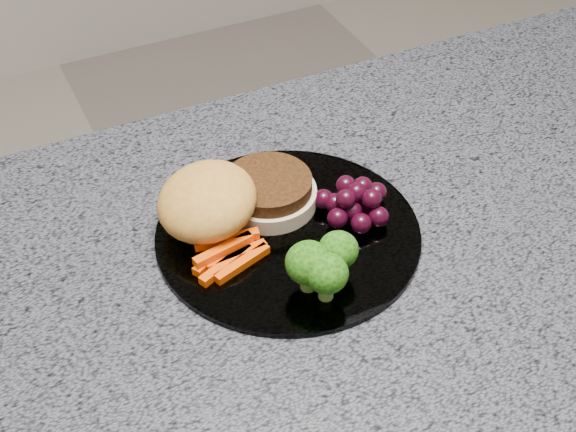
% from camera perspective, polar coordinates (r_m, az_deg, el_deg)
% --- Properties ---
extents(countertop, '(1.20, 0.60, 0.04)m').
position_cam_1_polar(countertop, '(0.80, 6.56, -2.93)').
color(countertop, '#53545E').
rests_on(countertop, island_cabinet).
extents(plate, '(0.26, 0.26, 0.01)m').
position_cam_1_polar(plate, '(0.79, -0.00, -1.24)').
color(plate, white).
rests_on(plate, countertop).
extents(burger, '(0.19, 0.13, 0.05)m').
position_cam_1_polar(burger, '(0.78, -4.18, 1.06)').
color(burger, beige).
rests_on(burger, plate).
extents(carrot_sticks, '(0.08, 0.06, 0.02)m').
position_cam_1_polar(carrot_sticks, '(0.75, -4.28, -2.68)').
color(carrot_sticks, '#EB4703').
rests_on(carrot_sticks, plate).
extents(broccoli, '(0.07, 0.06, 0.05)m').
position_cam_1_polar(broccoli, '(0.71, 2.47, -3.39)').
color(broccoli, '#609435').
rests_on(broccoli, plate).
extents(grape_bunch, '(0.08, 0.07, 0.04)m').
position_cam_1_polar(grape_bunch, '(0.79, 4.79, 1.00)').
color(grape_bunch, black).
rests_on(grape_bunch, plate).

